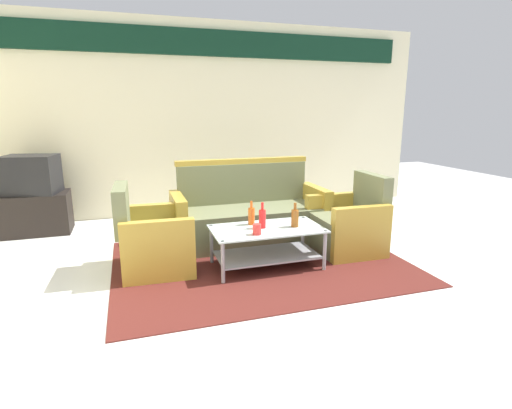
{
  "coord_description": "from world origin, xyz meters",
  "views": [
    {
      "loc": [
        -1.34,
        -3.0,
        1.56
      ],
      "look_at": [
        -0.19,
        0.61,
        0.65
      ],
      "focal_mm": 28.05,
      "sensor_mm": 36.0,
      "label": 1
    }
  ],
  "objects_px": {
    "tv_stand": "(36,213)",
    "bottle_red": "(262,218)",
    "armchair_right": "(348,226)",
    "coffee_table": "(267,241)",
    "bottle_orange": "(251,216)",
    "cup": "(257,229)",
    "couch": "(249,216)",
    "armchair_left": "(154,242)",
    "bottle_brown": "(295,218)",
    "television": "(31,175)"
  },
  "relations": [
    {
      "from": "armchair_left",
      "to": "armchair_right",
      "type": "xyz_separation_m",
      "value": [
        2.11,
        -0.09,
        0.0
      ]
    },
    {
      "from": "bottle_orange",
      "to": "armchair_left",
      "type": "bearing_deg",
      "value": 173.77
    },
    {
      "from": "armchair_right",
      "to": "coffee_table",
      "type": "distance_m",
      "value": 1.04
    },
    {
      "from": "coffee_table",
      "to": "television",
      "type": "relative_size",
      "value": 1.63
    },
    {
      "from": "tv_stand",
      "to": "cup",
      "type": "bearing_deg",
      "value": -43.23
    },
    {
      "from": "cup",
      "to": "television",
      "type": "xyz_separation_m",
      "value": [
        -2.27,
        2.14,
        0.3
      ]
    },
    {
      "from": "couch",
      "to": "coffee_table",
      "type": "bearing_deg",
      "value": 85.16
    },
    {
      "from": "couch",
      "to": "tv_stand",
      "type": "xyz_separation_m",
      "value": [
        -2.5,
        1.14,
        -0.06
      ]
    },
    {
      "from": "bottle_red",
      "to": "cup",
      "type": "height_order",
      "value": "bottle_red"
    },
    {
      "from": "bottle_brown",
      "to": "television",
      "type": "relative_size",
      "value": 0.36
    },
    {
      "from": "tv_stand",
      "to": "couch",
      "type": "bearing_deg",
      "value": -24.63
    },
    {
      "from": "cup",
      "to": "tv_stand",
      "type": "height_order",
      "value": "tv_stand"
    },
    {
      "from": "armchair_right",
      "to": "bottle_orange",
      "type": "relative_size",
      "value": 3.49
    },
    {
      "from": "couch",
      "to": "bottle_orange",
      "type": "distance_m",
      "value": 0.7
    },
    {
      "from": "couch",
      "to": "television",
      "type": "height_order",
      "value": "television"
    },
    {
      "from": "armchair_left",
      "to": "bottle_brown",
      "type": "relative_size",
      "value": 3.48
    },
    {
      "from": "armchair_right",
      "to": "coffee_table",
      "type": "relative_size",
      "value": 0.77
    },
    {
      "from": "bottle_red",
      "to": "bottle_orange",
      "type": "height_order",
      "value": "bottle_red"
    },
    {
      "from": "bottle_red",
      "to": "television",
      "type": "distance_m",
      "value": 3.1
    },
    {
      "from": "armchair_right",
      "to": "bottle_red",
      "type": "height_order",
      "value": "armchair_right"
    },
    {
      "from": "armchair_left",
      "to": "television",
      "type": "height_order",
      "value": "television"
    },
    {
      "from": "bottle_orange",
      "to": "bottle_brown",
      "type": "xyz_separation_m",
      "value": [
        0.39,
        -0.21,
        0.0
      ]
    },
    {
      "from": "armchair_left",
      "to": "bottle_orange",
      "type": "height_order",
      "value": "armchair_left"
    },
    {
      "from": "bottle_red",
      "to": "bottle_orange",
      "type": "relative_size",
      "value": 1.06
    },
    {
      "from": "tv_stand",
      "to": "television",
      "type": "height_order",
      "value": "television"
    },
    {
      "from": "armchair_left",
      "to": "bottle_red",
      "type": "relative_size",
      "value": 3.29
    },
    {
      "from": "armchair_left",
      "to": "bottle_brown",
      "type": "height_order",
      "value": "armchair_left"
    },
    {
      "from": "bottle_brown",
      "to": "coffee_table",
      "type": "bearing_deg",
      "value": 171.83
    },
    {
      "from": "cup",
      "to": "armchair_left",
      "type": "bearing_deg",
      "value": 154.26
    },
    {
      "from": "tv_stand",
      "to": "bottle_orange",
      "type": "bearing_deg",
      "value": -37.74
    },
    {
      "from": "armchair_right",
      "to": "cup",
      "type": "bearing_deg",
      "value": 107.23
    },
    {
      "from": "armchair_left",
      "to": "cup",
      "type": "xyz_separation_m",
      "value": [
        0.92,
        -0.45,
        0.17
      ]
    },
    {
      "from": "cup",
      "to": "bottle_brown",
      "type": "bearing_deg",
      "value": 16.34
    },
    {
      "from": "couch",
      "to": "armchair_left",
      "type": "xyz_separation_m",
      "value": [
        -1.15,
        -0.55,
        -0.03
      ]
    },
    {
      "from": "couch",
      "to": "television",
      "type": "distance_m",
      "value": 2.78
    },
    {
      "from": "bottle_red",
      "to": "television",
      "type": "relative_size",
      "value": 0.38
    },
    {
      "from": "bottle_orange",
      "to": "television",
      "type": "bearing_deg",
      "value": 142.21
    },
    {
      "from": "tv_stand",
      "to": "bottle_red",
      "type": "bearing_deg",
      "value": -39.21
    },
    {
      "from": "armchair_right",
      "to": "cup",
      "type": "distance_m",
      "value": 1.25
    },
    {
      "from": "bottle_brown",
      "to": "tv_stand",
      "type": "relative_size",
      "value": 0.31
    },
    {
      "from": "bottle_red",
      "to": "cup",
      "type": "bearing_deg",
      "value": -121.61
    },
    {
      "from": "bottle_orange",
      "to": "tv_stand",
      "type": "distance_m",
      "value": 2.95
    },
    {
      "from": "coffee_table",
      "to": "armchair_left",
      "type": "bearing_deg",
      "value": 165.64
    },
    {
      "from": "coffee_table",
      "to": "armchair_right",
      "type": "bearing_deg",
      "value": 10.14
    },
    {
      "from": "couch",
      "to": "armchair_right",
      "type": "bearing_deg",
      "value": 145.95
    },
    {
      "from": "armchair_right",
      "to": "television",
      "type": "height_order",
      "value": "television"
    },
    {
      "from": "bottle_brown",
      "to": "bottle_red",
      "type": "bearing_deg",
      "value": 169.54
    },
    {
      "from": "armchair_right",
      "to": "coffee_table",
      "type": "bearing_deg",
      "value": 100.8
    },
    {
      "from": "armchair_left",
      "to": "cup",
      "type": "bearing_deg",
      "value": 66.43
    },
    {
      "from": "armchair_right",
      "to": "tv_stand",
      "type": "relative_size",
      "value": 1.06
    }
  ]
}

